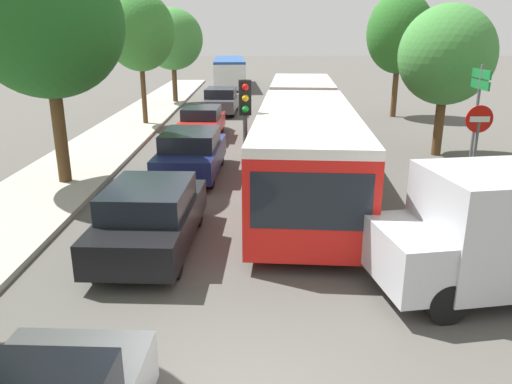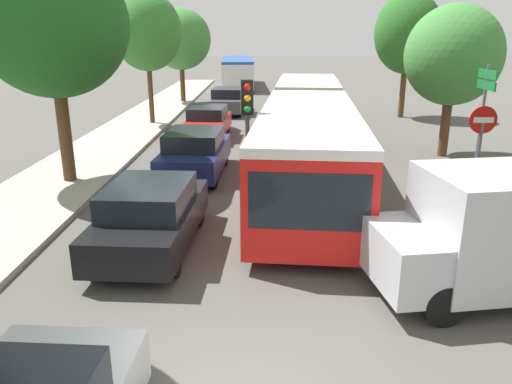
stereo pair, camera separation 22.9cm
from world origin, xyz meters
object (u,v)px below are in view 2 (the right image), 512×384
Objects in this scene: traffic_light at (247,115)px; direction_sign_post at (484,98)px; queued_car_navy at (195,153)px; tree_left_far at (147,32)px; city_bus_rear at (238,70)px; tree_right_far at (410,35)px; articulated_bus at (308,125)px; queued_car_graphite at (228,101)px; tree_right_mid at (450,58)px; queued_car_red at (208,122)px; no_entry_sign at (480,143)px; tree_left_distant at (181,39)px; tree_left_mid at (56,28)px; queued_car_black at (151,216)px.

traffic_light is 0.94× the size of direction_sign_post.
tree_left_far reaches higher than queued_car_navy.
tree_right_far reaches higher than city_bus_rear.
queued_car_graphite is at bearing -158.78° from articulated_bus.
articulated_bus reaches higher than queued_car_graphite.
queued_car_graphite is 16.13m from direction_sign_post.
tree_left_far is at bearing -133.79° from articulated_bus.
tree_left_far is 14.15m from tree_right_mid.
traffic_light is 0.51× the size of tree_right_far.
direction_sign_post reaches higher than queued_car_red.
tree_right_far is at bearing 171.61° from no_entry_sign.
city_bus_rear is 27.28m from tree_right_mid.
traffic_light is 17.30m from tree_right_far.
no_entry_sign is 17.33m from tree_left_far.
tree_left_distant reaches higher than tree_right_mid.
tree_left_mid is at bearing 157.15° from queued_car_red.
traffic_light is (2.02, 2.93, 1.74)m from queued_car_black.
tree_left_distant is at bearing 88.16° from tree_left_mid.
queued_car_graphite is 1.29× the size of traffic_light.
city_bus_rear is 30.00m from tree_left_mid.
direction_sign_post is (7.55, 3.23, 0.05)m from traffic_light.
direction_sign_post is at bearing -85.88° from queued_car_navy.
queued_car_black is at bearing 176.82° from city_bus_rear.
tree_right_mid reaches higher than queued_car_navy.
traffic_light is 6.01m from no_entry_sign.
city_bus_rear is 34.52m from queued_car_black.
articulated_bus is 4.73m from traffic_light.
tree_right_mid is at bearing -43.60° from queued_car_black.
queued_car_black is at bearing -24.69° from articulated_bus.
queued_car_black is 0.63× the size of tree_left_mid.
tree_left_far is 8.41m from tree_left_distant.
queued_car_black is 1.00× the size of queued_car_graphite.
queued_car_graphite is 0.71× the size of tree_left_distant.
tree_right_mid is at bearing -107.10° from queued_car_red.
queued_car_navy is at bearing 0.84° from queued_car_black.
tree_left_far reaches higher than traffic_light.
direction_sign_post reaches higher than no_entry_sign.
queued_car_navy reaches higher than queued_car_red.
direction_sign_post is (9.40, -28.35, 1.16)m from city_bus_rear.
direction_sign_post is at bearing 5.35° from tree_left_mid.
queued_car_navy is 16.16m from tree_right_far.
queued_car_navy is at bearing -129.83° from tree_right_far.
tree_left_far is at bearing 22.92° from queued_car_navy.
city_bus_rear is 2.02× the size of tree_right_mid.
queued_car_black is 12.29m from queued_car_red.
city_bus_rear reaches higher than queued_car_black.
tree_right_far is at bearing -151.41° from city_bus_rear.
no_entry_sign reaches higher than city_bus_rear.
traffic_light is (2.09, -9.35, 1.79)m from queued_car_red.
tree_right_far is (10.35, 5.73, 3.72)m from queued_car_red.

